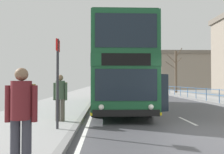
% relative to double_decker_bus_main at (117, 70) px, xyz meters
% --- Properties ---
extents(ground, '(15.80, 140.00, 0.20)m').
position_rel_double_decker_bus_main_xyz_m(ground, '(1.84, -7.42, -2.25)').
color(ground, '#48484D').
extents(double_decker_bus_main, '(3.30, 11.66, 4.36)m').
position_rel_double_decker_bus_main_xyz_m(double_decker_bus_main, '(0.00, 0.00, 0.00)').
color(double_decker_bus_main, '#19512D').
rests_on(double_decker_bus_main, ground).
extents(pedestrian_railing_far_kerb, '(0.05, 27.97, 0.95)m').
position_rel_double_decker_bus_main_xyz_m(pedestrian_railing_far_kerb, '(7.01, 3.35, -1.50)').
color(pedestrian_railing_far_kerb, '#386BA8').
rests_on(pedestrian_railing_far_kerb, ground).
extents(pedestrian_with_backpack, '(0.54, 0.52, 1.67)m').
position_rel_double_decker_bus_main_xyz_m(pedestrian_with_backpack, '(-2.18, -10.12, -1.17)').
color(pedestrian_with_backpack, '#383842').
rests_on(pedestrian_with_backpack, ground).
extents(pedestrian_companion, '(0.55, 0.57, 1.70)m').
position_rel_double_decker_bus_main_xyz_m(pedestrian_companion, '(-2.41, -5.48, -1.16)').
color(pedestrian_companion, '#4C473D').
rests_on(pedestrian_companion, ground).
extents(bus_stop_sign_near, '(0.08, 0.44, 2.77)m').
position_rel_double_decker_bus_main_xyz_m(bus_stop_sign_near, '(-2.23, -6.94, -0.45)').
color(bus_stop_sign_near, '#2D2D33').
rests_on(bus_stop_sign_near, ground).
extents(bare_tree_far_00, '(2.58, 2.70, 6.13)m').
position_rel_double_decker_bus_main_xyz_m(bare_tree_far_00, '(8.94, 17.06, 0.88)').
color(bare_tree_far_00, brown).
rests_on(bare_tree_far_00, ground).
extents(background_building_00, '(12.60, 11.06, 7.93)m').
position_rel_double_decker_bus_main_xyz_m(background_building_00, '(16.52, 36.55, 1.71)').
color(background_building_00, gray).
rests_on(background_building_00, ground).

